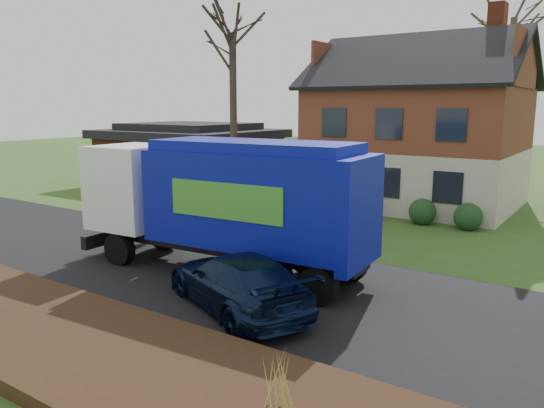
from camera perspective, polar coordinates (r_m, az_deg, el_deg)
The scene contains 10 objects.
ground at distance 16.14m, azimuth -8.91°, elevation -6.72°, with size 120.00×120.00×0.00m, color #31511B.
road at distance 16.14m, azimuth -8.91°, elevation -6.69°, with size 80.00×7.00×0.02m, color black.
mulch_verge at distance 12.99m, azimuth -25.43°, elevation -11.29°, with size 80.00×3.50×0.30m, color black.
main_house at distance 26.71m, azimuth 14.43°, elevation 8.66°, with size 12.95×8.95×9.26m.
ranch_house at distance 33.24m, azimuth -8.83°, elevation 5.35°, with size 9.80×8.20×3.70m.
garbage_truck at distance 14.98m, azimuth -4.96°, elevation 0.70°, with size 9.07×3.02×3.82m.
silver_sedan at distance 21.54m, azimuth -10.26°, elevation -0.57°, with size 1.41×4.03×1.33m, color #ADAFB5.
navy_wagon at distance 12.61m, azimuth -3.75°, elevation -8.33°, with size 1.90×4.68×1.36m, color #0B1732.
tree_front_west at distance 25.41m, azimuth -4.32°, elevation 20.52°, with size 3.74×3.74×11.12m.
grass_clump_east at distance 8.17m, azimuth 0.93°, elevation -18.65°, with size 0.38×0.31×0.95m.
Camera 1 is at (10.62, -11.18, 4.76)m, focal length 35.00 mm.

